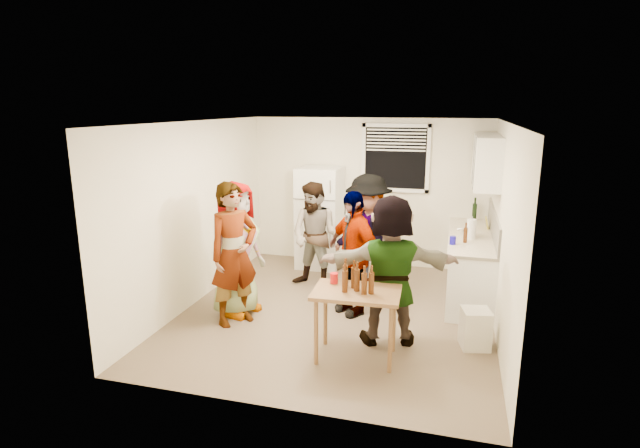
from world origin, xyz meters
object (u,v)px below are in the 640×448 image
(wine_bottle, at_px, (474,221))
(kettle, at_px, (468,236))
(serving_table, at_px, (355,357))
(guest_grey, at_px, (239,312))
(beer_bottle_table, at_px, (357,291))
(beer_bottle_counter, at_px, (465,242))
(red_cup, at_px, (334,283))
(trash_bin, at_px, (475,327))
(guest_orange, at_px, (388,341))
(guest_black, at_px, (352,311))
(guest_back_left, at_px, (316,286))
(guest_back_right, at_px, (367,294))
(refrigerator, at_px, (320,217))
(guest_stripe, at_px, (237,322))
(blue_cup, at_px, (452,244))

(wine_bottle, bearing_deg, kettle, -95.61)
(serving_table, height_order, guest_grey, serving_table)
(beer_bottle_table, height_order, guest_grey, beer_bottle_table)
(beer_bottle_counter, relative_size, red_cup, 1.74)
(trash_bin, height_order, guest_orange, trash_bin)
(beer_bottle_table, relative_size, guest_black, 0.15)
(kettle, distance_m, serving_table, 2.65)
(wine_bottle, xyz_separation_m, guest_back_left, (-2.29, -1.23, -0.90))
(beer_bottle_counter, distance_m, trash_bin, 1.41)
(guest_back_left, bearing_deg, beer_bottle_table, -50.55)
(beer_bottle_table, relative_size, red_cup, 2.05)
(serving_table, xyz_separation_m, guest_black, (-0.29, 1.21, 0.00))
(guest_grey, bearing_deg, guest_back_right, -38.70)
(refrigerator, distance_m, guest_orange, 3.07)
(wine_bottle, height_order, serving_table, wine_bottle)
(serving_table, relative_size, beer_bottle_table, 3.87)
(guest_back_right, bearing_deg, kettle, 41.92)
(wine_bottle, relative_size, guest_stripe, 0.15)
(red_cup, bearing_deg, guest_orange, 29.68)
(blue_cup, xyz_separation_m, guest_back_right, (-1.17, 0.19, -0.90))
(guest_grey, distance_m, guest_back_left, 1.41)
(guest_back_left, bearing_deg, refrigerator, 114.02)
(wine_bottle, height_order, beer_bottle_counter, wine_bottle)
(guest_orange, bearing_deg, guest_grey, -23.21)
(kettle, distance_m, trash_bin, 1.74)
(guest_back_right, bearing_deg, guest_grey, -115.70)
(guest_grey, bearing_deg, blue_cup, -55.67)
(beer_bottle_counter, xyz_separation_m, red_cup, (-1.41, -1.68, -0.12))
(guest_grey, bearing_deg, beer_bottle_table, -98.57)
(kettle, bearing_deg, guest_black, -130.49)
(beer_bottle_counter, height_order, guest_orange, beer_bottle_counter)
(guest_stripe, height_order, guest_back_right, guest_back_right)
(kettle, height_order, guest_stripe, kettle)
(beer_bottle_counter, bearing_deg, blue_cup, -138.66)
(guest_grey, bearing_deg, beer_bottle_counter, -54.11)
(serving_table, bearing_deg, guest_grey, 155.64)
(beer_bottle_table, relative_size, guest_back_left, 0.15)
(trash_bin, bearing_deg, guest_stripe, -178.27)
(guest_grey, bearing_deg, guest_back_left, -15.43)
(red_cup, bearing_deg, refrigerator, 108.30)
(blue_cup, relative_size, guest_back_left, 0.07)
(kettle, height_order, guest_back_right, kettle)
(trash_bin, distance_m, guest_black, 1.70)
(serving_table, distance_m, guest_stripe, 1.73)
(kettle, distance_m, wine_bottle, 1.02)
(trash_bin, height_order, guest_back_right, trash_bin)
(wine_bottle, height_order, guest_back_right, wine_bottle)
(beer_bottle_table, xyz_separation_m, guest_grey, (-1.75, 0.80, -0.78))
(guest_back_left, bearing_deg, wine_bottle, 40.59)
(wine_bottle, distance_m, guest_orange, 3.04)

